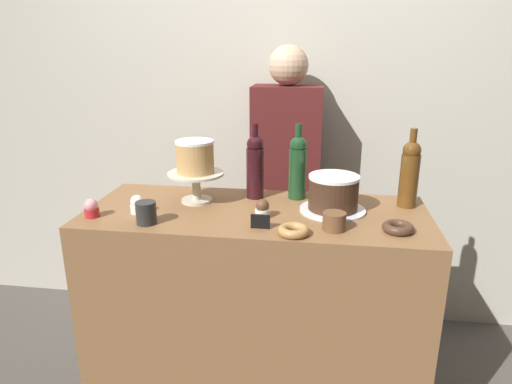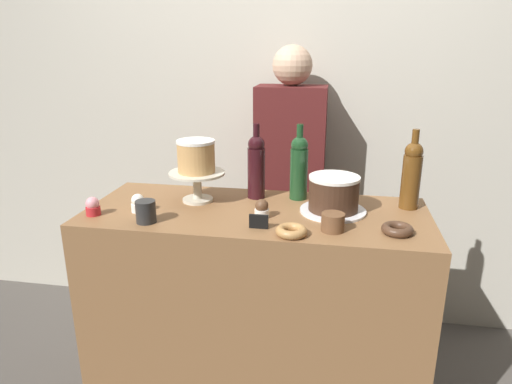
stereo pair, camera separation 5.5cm
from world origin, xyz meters
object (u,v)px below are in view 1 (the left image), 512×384
wine_bottle_dark_red (255,166)px  donut_maple (294,231)px  chocolate_round_cake (333,192)px  cupcake_vanilla (137,205)px  cake_stand_pedestal (196,182)px  cupcake_chocolate (262,209)px  barista_figure (286,191)px  price_sign_chalkboard (260,221)px  coffee_cup_ceramic (146,213)px  cupcake_strawberry (92,208)px  cookie_stack (334,221)px  white_layer_cake (195,157)px  wine_bottle_amber (410,173)px  donut_chocolate (398,228)px  wine_bottle_green (298,166)px

wine_bottle_dark_red → donut_maple: size_ratio=2.91×
chocolate_round_cake → cupcake_vanilla: (-0.77, -0.13, -0.04)m
cake_stand_pedestal → cupcake_chocolate: bearing=-25.9°
chocolate_round_cake → barista_figure: (-0.24, 0.60, -0.20)m
price_sign_chalkboard → coffee_cup_ceramic: bearing=-177.9°
cake_stand_pedestal → wine_bottle_dark_red: wine_bottle_dark_red is taller
cake_stand_pedestal → chocolate_round_cake: (0.57, -0.04, -0.01)m
cupcake_strawberry → cookie_stack: size_ratio=0.88×
white_layer_cake → cookie_stack: bearing=-22.0°
cookie_stack → donut_maple: bearing=-154.7°
white_layer_cake → coffee_cup_ceramic: (-0.12, -0.27, -0.15)m
cake_stand_pedestal → chocolate_round_cake: 0.57m
wine_bottle_amber → white_layer_cake: bearing=-175.5°
cupcake_strawberry → cookie_stack: bearing=0.2°
wine_bottle_dark_red → donut_chocolate: bearing=-28.8°
chocolate_round_cake → coffee_cup_ceramic: chocolate_round_cake is taller
wine_bottle_amber → cupcake_chocolate: (-0.57, -0.22, -0.11)m
cake_stand_pedestal → donut_chocolate: size_ratio=2.11×
cake_stand_pedestal → white_layer_cake: (0.00, 0.00, 0.11)m
cake_stand_pedestal → cupcake_strawberry: bearing=-146.3°
white_layer_cake → wine_bottle_amber: size_ratio=0.49×
chocolate_round_cake → wine_bottle_amber: wine_bottle_amber is taller
cookie_stack → price_sign_chalkboard: size_ratio=1.20×
donut_chocolate → cupcake_chocolate: bearing=171.8°
wine_bottle_dark_red → coffee_cup_ceramic: 0.52m
cake_stand_pedestal → cookie_stack: (0.58, -0.23, -0.06)m
wine_bottle_amber → wine_bottle_green: same height
donut_chocolate → chocolate_round_cake: bearing=141.5°
wine_bottle_amber → cupcake_vanilla: (-1.07, -0.24, -0.11)m
donut_maple → cupcake_strawberry: bearing=175.4°
donut_chocolate → cookie_stack: cookie_stack is taller
cupcake_vanilla → donut_chocolate: bearing=-2.8°
white_layer_cake → donut_maple: size_ratio=1.42×
donut_maple → price_sign_chalkboard: (-0.12, 0.04, 0.01)m
donut_maple → coffee_cup_ceramic: coffee_cup_ceramic is taller
cake_stand_pedestal → cookie_stack: size_ratio=2.82×
cookie_stack → chocolate_round_cake: bearing=90.7°
chocolate_round_cake → cupcake_chocolate: 0.30m
donut_chocolate → price_sign_chalkboard: price_sign_chalkboard is taller
wine_bottle_green → coffee_cup_ceramic: (-0.54, -0.38, -0.10)m
wine_bottle_green → cupcake_vanilla: wine_bottle_green is taller
wine_bottle_amber → cupcake_vanilla: wine_bottle_amber is taller
chocolate_round_cake → wine_bottle_green: (-0.15, 0.15, 0.06)m
wine_bottle_green → price_sign_chalkboard: size_ratio=4.65×
cake_stand_pedestal → donut_maple: cake_stand_pedestal is taller
cupcake_strawberry → barista_figure: 1.07m
price_sign_chalkboard → donut_chocolate: bearing=4.4°
coffee_cup_ceramic → donut_chocolate: bearing=3.3°
cookie_stack → coffee_cup_ceramic: coffee_cup_ceramic is taller
wine_bottle_amber → cupcake_chocolate: 0.62m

